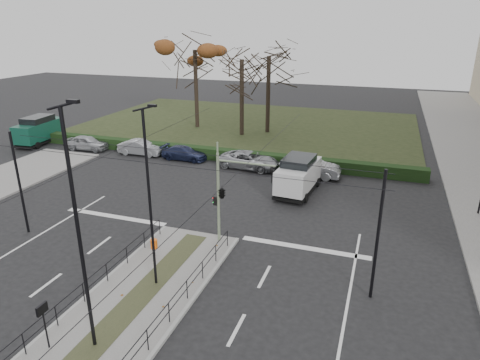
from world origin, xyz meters
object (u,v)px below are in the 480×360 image
object	(u,v)px
traffic_light	(223,191)
litter_bin	(154,244)
parked_car_fifth	(310,167)
parked_car_third	(184,153)
parked_car_first	(87,143)
rust_tree	(195,50)
bare_tree_center	(269,62)
bare_tree_near	(242,65)
streetlamp_median_near	(79,233)
parked_car_second	(141,148)
white_van	(298,174)
parked_car_fourth	(249,160)
info_panel	(43,314)
streetlamp_median_far	(150,199)
green_van	(39,129)

from	to	relation	value
traffic_light	litter_bin	world-z (taller)	traffic_light
parked_car_fifth	parked_car_third	bearing A→B (deg)	85.48
parked_car_first	litter_bin	bearing A→B (deg)	-137.62
parked_car_third	rust_tree	bearing A→B (deg)	19.88
traffic_light	parked_car_first	distance (m)	23.00
bare_tree_center	bare_tree_near	bearing A→B (deg)	-137.81
traffic_light	streetlamp_median_near	distance (m)	9.47
parked_car_second	white_van	bearing A→B (deg)	-107.58
parked_car_third	parked_car_fourth	xyz separation A→B (m)	(6.13, -0.35, 0.10)
parked_car_fifth	parked_car_fourth	bearing A→B (deg)	84.77
parked_car_second	parked_car_third	distance (m)	4.44
info_panel	parked_car_third	world-z (taller)	info_panel
parked_car_third	rust_tree	distance (m)	14.69
traffic_light	parked_car_third	bearing A→B (deg)	123.98
info_panel	rust_tree	xyz separation A→B (m)	(-9.69, 34.57, 6.98)
parked_car_fifth	streetlamp_median_far	bearing A→B (deg)	166.30
streetlamp_median_far	parked_car_fifth	xyz separation A→B (m)	(3.97, 17.18, -3.59)
parked_car_fourth	parked_car_second	bearing A→B (deg)	92.15
green_van	parked_car_first	bearing A→B (deg)	-4.43
bare_tree_near	parked_car_fifth	distance (m)	15.57
streetlamp_median_near	streetlamp_median_far	xyz separation A→B (m)	(0.16, 4.31, -0.45)
bare_tree_center	parked_car_fifth	bearing A→B (deg)	-61.00
info_panel	parked_car_fifth	size ratio (longest dim) A/B	0.40
streetlamp_median_near	parked_car_fifth	xyz separation A→B (m)	(4.12, 21.49, -4.03)
info_panel	parked_car_fifth	bearing A→B (deg)	75.68
white_van	green_van	bearing A→B (deg)	170.49
parked_car_third	bare_tree_center	xyz separation A→B (m)	(4.28, 11.93, 6.96)
traffic_light	litter_bin	size ratio (longest dim) A/B	5.50
traffic_light	green_van	distance (m)	28.28
white_van	bare_tree_center	xyz separation A→B (m)	(-6.82, 16.27, 6.19)
streetlamp_median_far	white_van	world-z (taller)	streetlamp_median_far
parked_car_first	bare_tree_near	distance (m)	17.12
parked_car_first	parked_car_fifth	distance (m)	21.44
streetlamp_median_far	parked_car_fourth	xyz separation A→B (m)	(-1.22, 17.59, -3.67)
traffic_light	streetlamp_median_near	xyz separation A→B (m)	(-1.63, -9.16, 1.75)
streetlamp_median_far	rust_tree	size ratio (longest dim) A/B	0.74
parked_car_fourth	rust_tree	distance (m)	17.59
green_van	rust_tree	bearing A→B (deg)	43.48
traffic_light	litter_bin	xyz separation A→B (m)	(-2.81, -2.68, -2.27)
streetlamp_median_near	green_van	xyz separation A→B (m)	(-23.27, 22.46, -3.40)
parked_car_second	bare_tree_center	world-z (taller)	bare_tree_center
streetlamp_median_near	parked_car_fourth	world-z (taller)	streetlamp_median_near
traffic_light	bare_tree_near	world-z (taller)	bare_tree_near
parked_car_second	parked_car_fourth	bearing A→B (deg)	-93.94
parked_car_fourth	rust_tree	xyz separation A→B (m)	(-10.16, 11.98, 7.91)
parked_car_third	white_van	world-z (taller)	white_van
parked_car_first	streetlamp_median_near	bearing A→B (deg)	-145.54
parked_car_first	parked_car_fifth	bearing A→B (deg)	-95.10
litter_bin	rust_tree	world-z (taller)	rust_tree
streetlamp_median_near	parked_car_second	bearing A→B (deg)	117.54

